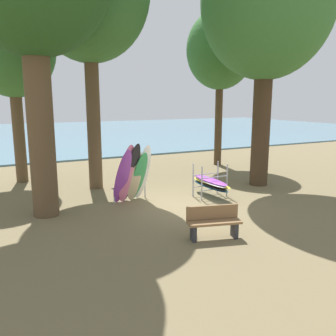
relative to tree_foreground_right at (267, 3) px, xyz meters
The scene contains 8 objects.
ground_plane 8.55m from the tree_foreground_right, 166.52° to the right, with size 80.00×80.00×0.00m, color brown.
lake_water 28.62m from the tree_foreground_right, 99.21° to the left, with size 80.00×36.00×0.10m, color slate.
tree_foreground_right is the anchor object (origin of this frame).
tree_mid_behind 10.43m from the tree_foreground_right, 150.38° to the left, with size 3.52×3.52×7.69m.
tree_far_right_back 4.95m from the tree_foreground_right, 76.33° to the left, with size 3.59×3.59×8.22m.
leaning_board_pile 8.49m from the tree_foreground_right, behind, with size 1.51×1.20×2.16m.
board_storage_rack 7.33m from the tree_foreground_right, 167.14° to the right, with size 1.15×2.13×1.25m.
park_bench 9.38m from the tree_foreground_right, 141.19° to the right, with size 1.46×0.76×0.85m.
Camera 1 is at (-5.56, -10.15, 3.55)m, focal length 37.34 mm.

